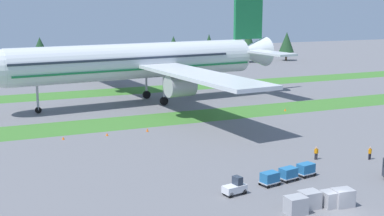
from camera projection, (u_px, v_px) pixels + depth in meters
The scene contains 19 objects.
ground_plane at pixel (341, 214), 50.49m from camera, with size 400.00×400.00×0.00m, color slate.
grass_strip_near at pixel (171, 118), 92.78m from camera, with size 320.00×10.15×0.01m, color #3D752D.
grass_strip_far at pixel (122, 91), 121.90m from camera, with size 320.00×10.15×0.01m, color #3D752D.
airliner at pixel (143, 60), 105.84m from camera, with size 62.00×76.75×24.69m.
baggage_tug at pixel (235, 187), 55.50m from camera, with size 2.80×1.78×1.97m.
cargo_dolly_lead at pixel (270, 178), 58.26m from camera, with size 2.45×1.90×1.55m.
cargo_dolly_second at pixel (288, 173), 59.86m from camera, with size 2.45×1.90×1.55m.
cargo_dolly_third at pixel (306, 169), 61.46m from camera, with size 2.45×1.90×1.55m.
ground_crew_marshaller at pixel (370, 153), 68.01m from camera, with size 0.56×0.36×1.74m.
ground_crew_loader at pixel (316, 153), 68.05m from camera, with size 0.53×0.36×1.74m.
uld_container_0 at pixel (296, 205), 50.38m from camera, with size 2.00×1.60×1.76m, color #A3A3A8.
uld_container_1 at pixel (309, 200), 51.82m from camera, with size 2.00×1.60×1.76m, color #A3A3A8.
uld_container_2 at pixel (332, 199), 52.21m from camera, with size 2.00×1.60×1.64m, color #A3A3A8.
uld_container_3 at pixel (343, 198), 52.31m from camera, with size 2.00×1.60×1.79m, color #A3A3A8.
taxiway_marker_0 at pixel (147, 130), 83.19m from camera, with size 0.44×0.44×0.55m, color orange.
taxiway_marker_1 at pixel (285, 110), 99.33m from camera, with size 0.44×0.44×0.48m, color orange.
taxiway_marker_2 at pixel (63, 138), 78.27m from camera, with size 0.44×0.44×0.46m, color orange.
taxiway_marker_3 at pixel (107, 134), 80.51m from camera, with size 0.44×0.44×0.45m, color orange.
distant_tree_line at pixel (92, 49), 159.31m from camera, with size 150.22×10.78×11.44m.
Camera 1 is at (-32.14, -37.87, 20.11)m, focal length 48.28 mm.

